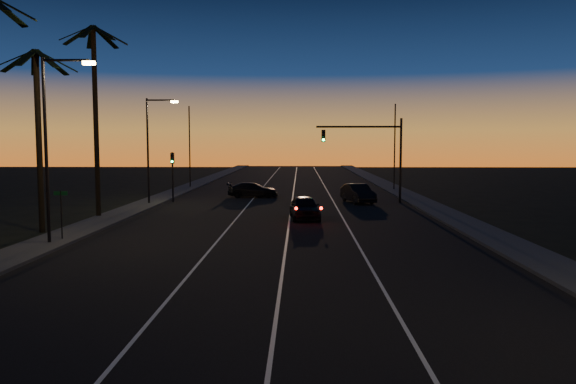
{
  "coord_description": "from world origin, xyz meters",
  "views": [
    {
      "loc": [
        1.17,
        -6.65,
        4.95
      ],
      "look_at": [
        0.57,
        21.53,
        2.49
      ],
      "focal_mm": 35.0,
      "sensor_mm": 36.0,
      "label": 1
    }
  ],
  "objects_px": {
    "signal_mast": "(372,145)",
    "right_car": "(358,193)",
    "cross_car": "(253,190)",
    "lead_car": "(305,207)"
  },
  "relations": [
    {
      "from": "signal_mast",
      "to": "right_car",
      "type": "height_order",
      "value": "signal_mast"
    },
    {
      "from": "lead_car",
      "to": "cross_car",
      "type": "height_order",
      "value": "lead_car"
    },
    {
      "from": "signal_mast",
      "to": "right_car",
      "type": "relative_size",
      "value": 1.44
    },
    {
      "from": "signal_mast",
      "to": "right_car",
      "type": "xyz_separation_m",
      "value": [
        -1.14,
        -0.06,
        -4.0
      ]
    },
    {
      "from": "lead_car",
      "to": "cross_car",
      "type": "distance_m",
      "value": 15.36
    },
    {
      "from": "signal_mast",
      "to": "lead_car",
      "type": "xyz_separation_m",
      "value": [
        -5.67,
        -10.24,
        -4.01
      ]
    },
    {
      "from": "lead_car",
      "to": "cross_car",
      "type": "bearing_deg",
      "value": 107.5
    },
    {
      "from": "lead_car",
      "to": "right_car",
      "type": "relative_size",
      "value": 1.04
    },
    {
      "from": "right_car",
      "to": "cross_car",
      "type": "height_order",
      "value": "right_car"
    },
    {
      "from": "lead_car",
      "to": "signal_mast",
      "type": "bearing_deg",
      "value": 61.04
    }
  ]
}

